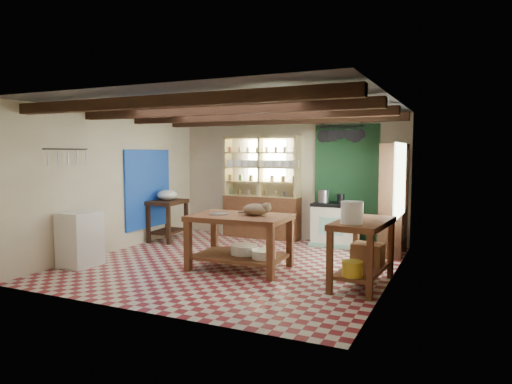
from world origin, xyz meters
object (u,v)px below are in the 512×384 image
at_px(work_table, 240,242).
at_px(white_cabinet, 80,239).
at_px(cat, 256,210).
at_px(stove, 335,224).
at_px(right_counter, 362,253).
at_px(prep_table, 168,220).

distance_m(work_table, white_cabinet, 2.61).
xyz_separation_m(work_table, white_cabinet, (-2.44, -0.93, 0.01)).
bearing_deg(cat, stove, 62.60).
bearing_deg(right_counter, work_table, -179.57).
height_order(white_cabinet, right_counter, right_counter).
xyz_separation_m(right_counter, cat, (-1.71, 0.18, 0.50)).
xyz_separation_m(prep_table, white_cabinet, (-0.02, -2.37, 0.02)).
distance_m(work_table, cat, 0.58).
distance_m(prep_table, right_counter, 4.65).
bearing_deg(cat, work_table, -178.69).
distance_m(prep_table, cat, 3.05).
height_order(stove, white_cabinet, white_cabinet).
xyz_separation_m(stove, prep_table, (-3.33, -0.97, 0.00)).
relative_size(prep_table, right_counter, 0.67).
bearing_deg(right_counter, prep_table, 164.40).
xyz_separation_m(work_table, cat, (0.25, 0.06, 0.52)).
bearing_deg(right_counter, stove, 116.66).
height_order(work_table, right_counter, right_counter).
relative_size(white_cabinet, cat, 2.14).
distance_m(right_counter, cat, 1.79).
height_order(white_cabinet, cat, cat).
bearing_deg(cat, prep_table, 140.88).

